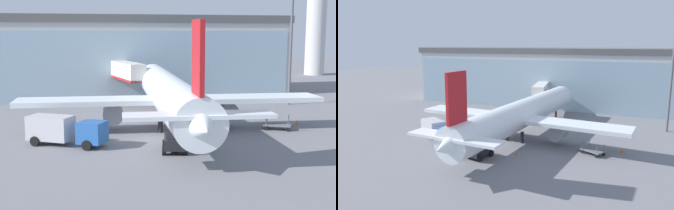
{
  "view_description": "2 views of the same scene",
  "coord_description": "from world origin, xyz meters",
  "views": [
    {
      "loc": [
        -10.52,
        -42.43,
        10.2
      ],
      "look_at": [
        2.41,
        3.64,
        2.72
      ],
      "focal_mm": 50.0,
      "sensor_mm": 36.0,
      "label": 1
    },
    {
      "loc": [
        16.79,
        -40.07,
        14.0
      ],
      "look_at": [
        0.47,
        5.14,
        4.8
      ],
      "focal_mm": 35.0,
      "sensor_mm": 36.0,
      "label": 2
    }
  ],
  "objects": [
    {
      "name": "ground",
      "position": [
        0.0,
        0.0,
        0.0
      ],
      "size": [
        240.0,
        240.0,
        0.0
      ],
      "primitive_type": "plane",
      "color": "slate"
    },
    {
      "name": "safety_cone_nose",
      "position": [
        4.71,
        -2.4,
        0.28
      ],
      "size": [
        0.36,
        0.36,
        0.55
      ],
      "primitive_type": "cone",
      "color": "orange",
      "rests_on": "ground"
    },
    {
      "name": "terminal_building",
      "position": [
        -0.01,
        33.94,
        6.4
      ],
      "size": [
        60.37,
        17.87,
        12.8
      ],
      "rotation": [
        0.0,
        0.0,
        -0.05
      ],
      "color": "#BBBBBB",
      "rests_on": "ground"
    },
    {
      "name": "airplane",
      "position": [
        2.93,
        4.97,
        3.57
      ],
      "size": [
        31.9,
        39.06,
        11.1
      ],
      "rotation": [
        0.0,
        0.0,
        1.43
      ],
      "color": "white",
      "rests_on": "ground"
    },
    {
      "name": "baggage_cart",
      "position": [
        13.67,
        1.04,
        0.5
      ],
      "size": [
        3.22,
        2.84,
        1.5
      ],
      "rotation": [
        0.0,
        0.0,
        5.73
      ],
      "color": "slate",
      "rests_on": "ground"
    },
    {
      "name": "jet_bridge",
      "position": [
        1.39,
        24.41,
        4.64
      ],
      "size": [
        3.86,
        14.76,
        6.02
      ],
      "rotation": [
        0.0,
        0.0,
        1.68
      ],
      "color": "silver",
      "rests_on": "ground"
    },
    {
      "name": "apron_light_mast",
      "position": [
        23.79,
        16.25,
        12.37
      ],
      "size": [
        3.2,
        0.4,
        21.16
      ],
      "color": "#59595E",
      "rests_on": "ground"
    },
    {
      "name": "safety_cone_wingtip",
      "position": [
        17.21,
        2.98,
        0.28
      ],
      "size": [
        0.36,
        0.36,
        0.55
      ],
      "primitive_type": "cone",
      "color": "orange",
      "rests_on": "ground"
    },
    {
      "name": "catering_truck",
      "position": [
        -8.4,
        0.07,
        1.47
      ],
      "size": [
        7.31,
        5.85,
        2.65
      ],
      "rotation": [
        0.0,
        0.0,
        5.7
      ],
      "color": "#2659A5",
      "rests_on": "ground"
    },
    {
      "name": "pushback_tug",
      "position": [
        0.59,
        -4.99,
        0.97
      ],
      "size": [
        2.9,
        3.57,
        2.3
      ],
      "rotation": [
        0.0,
        0.0,
        1.29
      ],
      "color": "black",
      "rests_on": "ground"
    }
  ]
}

